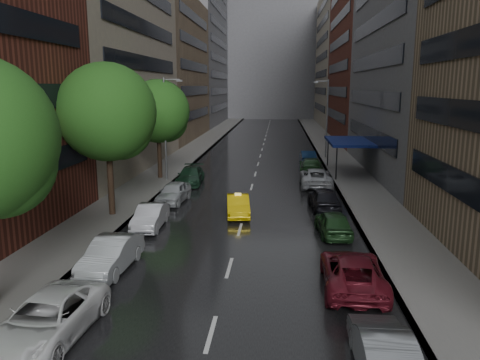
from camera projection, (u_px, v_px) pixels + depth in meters
name	position (u px, v px, depth m)	size (l,w,h in m)	color
road	(262.00, 152.00, 61.05)	(14.00, 140.00, 0.01)	black
sidewalk_left	(194.00, 150.00, 61.77)	(4.00, 140.00, 0.15)	gray
sidewalk_right	(331.00, 152.00, 60.30)	(4.00, 140.00, 0.15)	gray
buildings_left	(161.00, 33.00, 67.71)	(8.00, 108.00, 38.00)	maroon
buildings_right	(375.00, 36.00, 63.41)	(8.05, 109.10, 36.00)	#937A5B
building_far	(272.00, 57.00, 124.34)	(40.00, 14.00, 32.00)	slate
tree_mid	(107.00, 112.00, 29.40)	(6.21, 6.21, 9.89)	#382619
tree_far	(158.00, 111.00, 41.81)	(5.66, 5.66, 9.02)	#382619
taxi	(238.00, 205.00, 30.78)	(1.43, 4.11, 1.35)	#E0B90B
parked_cars_left	(146.00, 220.00, 27.19)	(2.79, 30.97, 1.53)	white
parked_cars_right	(322.00, 195.00, 33.37)	(2.66, 43.03, 1.57)	slate
street_lamp_left	(166.00, 127.00, 41.18)	(1.74, 0.22, 9.00)	gray
street_lamp_right	(326.00, 117.00, 54.57)	(1.74, 0.22, 9.00)	gray
awning	(349.00, 142.00, 45.05)	(4.00, 8.00, 3.12)	navy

